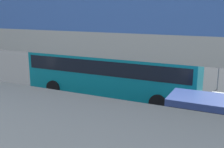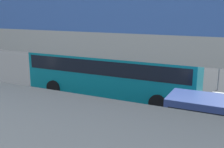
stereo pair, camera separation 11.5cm
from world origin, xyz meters
TOP-DOWN VIEW (x-y plane):
  - ground at (0.00, 0.00)m, footprint 80.00×80.00m
  - city_bus at (1.06, 1.08)m, footprint 11.54×2.85m
  - pedestrian at (-1.31, -2.01)m, footprint 0.38×0.38m
  - traffic_sign at (-5.26, -3.95)m, footprint 0.08×0.60m
  - lane_dash_left at (-2.00, -3.24)m, footprint 2.00×0.20m
  - lane_dash_centre at (2.00, -3.24)m, footprint 2.00×0.20m
  - lane_dash_right at (6.00, -3.24)m, footprint 2.00×0.20m

SIDE VIEW (x-z plane):
  - ground at x=0.00m, z-range 0.00..0.00m
  - lane_dash_left at x=-2.00m, z-range 0.00..0.01m
  - lane_dash_centre at x=2.00m, z-range 0.00..0.01m
  - lane_dash_right at x=6.00m, z-range 0.00..0.01m
  - pedestrian at x=-1.31m, z-range -0.01..1.78m
  - city_bus at x=1.06m, z-range 0.31..3.46m
  - traffic_sign at x=-5.26m, z-range 0.49..3.29m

